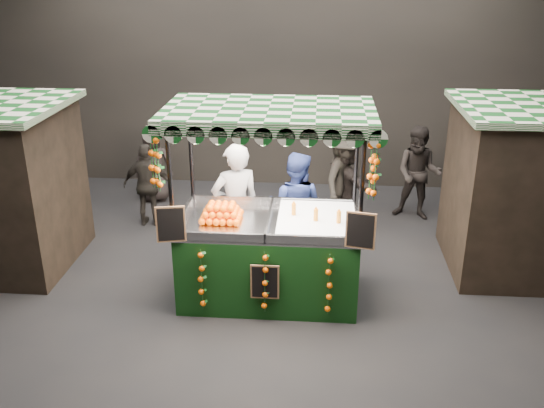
{
  "coord_description": "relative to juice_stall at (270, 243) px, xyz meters",
  "views": [
    {
      "loc": [
        0.88,
        -7.36,
        4.57
      ],
      "look_at": [
        0.23,
        0.81,
        1.22
      ],
      "focal_mm": 39.84,
      "sensor_mm": 36.0,
      "label": 1
    }
  ],
  "objects": [
    {
      "name": "shopper_1",
      "position": [
        2.49,
        3.09,
        0.02
      ],
      "size": [
        1.01,
        0.89,
        1.76
      ],
      "rotation": [
        0.0,
        0.0,
        -0.3
      ],
      "color": "black",
      "rests_on": "ground"
    },
    {
      "name": "shopper_3",
      "position": [
        1.1,
        2.65,
        0.03
      ],
      "size": [
        1.04,
        1.31,
        1.78
      ],
      "rotation": [
        0.0,
        0.0,
        1.19
      ],
      "color": "black",
      "rests_on": "ground"
    },
    {
      "name": "vendor_blue",
      "position": [
        0.31,
        1.19,
        0.05
      ],
      "size": [
        1.03,
        0.89,
        1.82
      ],
      "rotation": [
        0.0,
        0.0,
        2.88
      ],
      "color": "navy",
      "rests_on": "ground"
    },
    {
      "name": "shopper_2",
      "position": [
        -2.41,
        2.39,
        -0.1
      ],
      "size": [
        0.91,
        0.39,
        1.53
      ],
      "rotation": [
        0.0,
        0.0,
        3.17
      ],
      "color": "black",
      "rests_on": "ground"
    },
    {
      "name": "shopper_5",
      "position": [
        1.15,
        2.77,
        -0.06
      ],
      "size": [
        1.1,
        1.53,
        1.6
      ],
      "rotation": [
        0.0,
        0.0,
        2.05
      ],
      "color": "black",
      "rests_on": "ground"
    },
    {
      "name": "market_hall",
      "position": [
        -0.24,
        -0.23,
        2.52
      ],
      "size": [
        12.1,
        10.1,
        5.05
      ],
      "color": "black",
      "rests_on": "ground"
    },
    {
      "name": "juice_stall",
      "position": [
        0.0,
        0.0,
        0.0
      ],
      "size": [
        2.87,
        1.68,
        2.78
      ],
      "color": "black",
      "rests_on": "ground"
    },
    {
      "name": "shopper_0",
      "position": [
        -4.26,
        2.5,
        -0.06
      ],
      "size": [
        0.63,
        0.46,
        1.61
      ],
      "rotation": [
        0.0,
        0.0,
        -0.14
      ],
      "color": "#2E2A25",
      "rests_on": "ground"
    },
    {
      "name": "vendor_grey",
      "position": [
        -0.59,
        0.8,
        0.17
      ],
      "size": [
        0.89,
        0.76,
        2.06
      ],
      "rotation": [
        0.0,
        0.0,
        3.57
      ],
      "color": "gray",
      "rests_on": "ground"
    },
    {
      "name": "ground",
      "position": [
        -0.24,
        -0.23,
        -0.86
      ],
      "size": [
        12.0,
        12.0,
        0.0
      ],
      "primitive_type": "plane",
      "color": "black",
      "rests_on": "ground"
    },
    {
      "name": "shopper_4",
      "position": [
        -2.63,
        3.57,
        -0.1
      ],
      "size": [
        0.8,
        0.58,
        1.52
      ],
      "rotation": [
        0.0,
        0.0,
        3.29
      ],
      "color": "#2A2322",
      "rests_on": "ground"
    }
  ]
}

